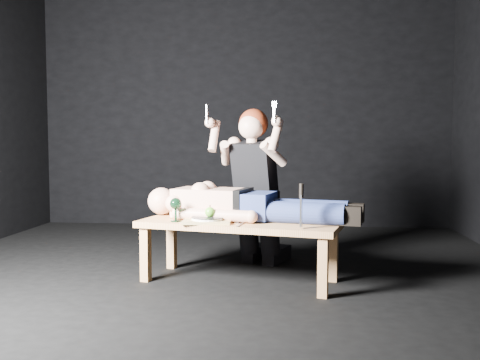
% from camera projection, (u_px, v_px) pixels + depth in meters
% --- Properties ---
extents(ground, '(5.00, 5.00, 0.00)m').
position_uv_depth(ground, '(215.00, 274.00, 4.19)').
color(ground, black).
rests_on(ground, ground).
extents(back_wall, '(5.00, 0.00, 5.00)m').
position_uv_depth(back_wall, '(243.00, 104.00, 6.57)').
color(back_wall, black).
rests_on(back_wall, ground).
extents(table, '(1.55, 0.87, 0.45)m').
position_uv_depth(table, '(239.00, 251.00, 3.95)').
color(table, tan).
rests_on(table, ground).
extents(lying_man, '(1.60, 0.81, 0.28)m').
position_uv_depth(lying_man, '(250.00, 201.00, 4.02)').
color(lying_man, '#D7A286').
rests_on(lying_man, table).
extents(kneeling_woman, '(0.96, 1.01, 1.34)m').
position_uv_depth(kneeling_woman, '(259.00, 186.00, 4.46)').
color(kneeling_woman, black).
rests_on(kneeling_woman, ground).
extents(serving_tray, '(0.35, 0.26, 0.02)m').
position_uv_depth(serving_tray, '(207.00, 221.00, 3.86)').
color(serving_tray, tan).
rests_on(serving_tray, table).
extents(plate, '(0.24, 0.24, 0.02)m').
position_uv_depth(plate, '(207.00, 219.00, 3.86)').
color(plate, white).
rests_on(plate, serving_tray).
extents(apple, '(0.07, 0.07, 0.07)m').
position_uv_depth(apple, '(210.00, 212.00, 3.87)').
color(apple, '#40961F').
rests_on(apple, plate).
extents(goblet, '(0.10, 0.10, 0.17)m').
position_uv_depth(goblet, '(176.00, 210.00, 3.91)').
color(goblet, black).
rests_on(goblet, table).
extents(fork_flat, '(0.06, 0.15, 0.01)m').
position_uv_depth(fork_flat, '(186.00, 221.00, 3.90)').
color(fork_flat, '#B2B2B7').
rests_on(fork_flat, table).
extents(knife_flat, '(0.04, 0.16, 0.01)m').
position_uv_depth(knife_flat, '(240.00, 225.00, 3.74)').
color(knife_flat, '#B2B2B7').
rests_on(knife_flat, table).
extents(spoon_flat, '(0.08, 0.14, 0.01)m').
position_uv_depth(spoon_flat, '(237.00, 223.00, 3.82)').
color(spoon_flat, '#B2B2B7').
rests_on(spoon_flat, table).
extents(carving_knife, '(0.05, 0.05, 0.30)m').
position_uv_depth(carving_knife, '(301.00, 206.00, 3.59)').
color(carving_knife, '#B2B2B7').
rests_on(carving_knife, table).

